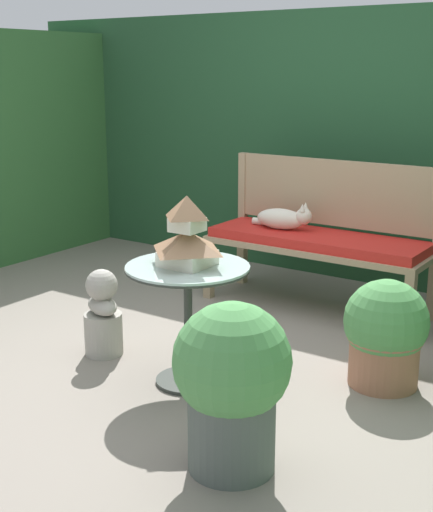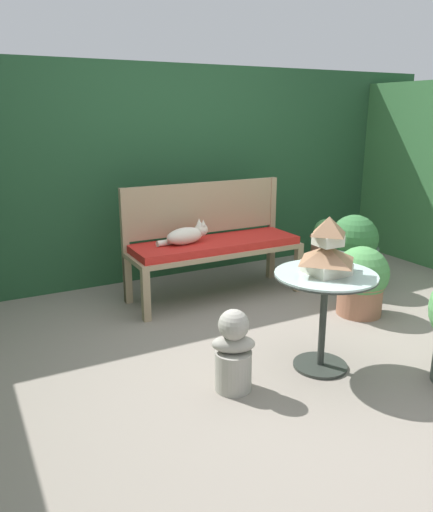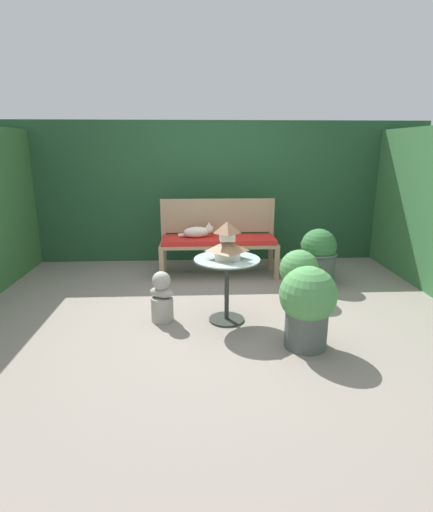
{
  "view_description": "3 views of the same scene",
  "coord_description": "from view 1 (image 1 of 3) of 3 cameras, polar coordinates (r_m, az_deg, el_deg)",
  "views": [
    {
      "loc": [
        2.18,
        -3.08,
        1.61
      ],
      "look_at": [
        -0.13,
        0.29,
        0.52
      ],
      "focal_mm": 50.0,
      "sensor_mm": 36.0,
      "label": 1
    },
    {
      "loc": [
        -1.86,
        -2.57,
        1.59
      ],
      "look_at": [
        -0.1,
        0.76,
        0.5
      ],
      "focal_mm": 35.0,
      "sensor_mm": 36.0,
      "label": 2
    },
    {
      "loc": [
        -0.18,
        -3.95,
        1.66
      ],
      "look_at": [
        0.03,
        0.31,
        0.49
      ],
      "focal_mm": 28.0,
      "sensor_mm": 36.0,
      "label": 3
    }
  ],
  "objects": [
    {
      "name": "ground",
      "position": [
        4.1,
        -0.79,
        -8.2
      ],
      "size": [
        30.0,
        30.0,
        0.0
      ],
      "primitive_type": "plane",
      "color": "gray"
    },
    {
      "name": "foliage_hedge_back",
      "position": [
        5.8,
        12.34,
        8.68
      ],
      "size": [
        6.4,
        0.72,
        2.03
      ],
      "primitive_type": "cube",
      "color": "#234C2D",
      "rests_on": "ground"
    },
    {
      "name": "garden_bench",
      "position": [
        4.85,
        8.04,
        0.88
      ],
      "size": [
        1.53,
        0.51,
        0.52
      ],
      "color": "tan",
      "rests_on": "ground"
    },
    {
      "name": "bench_backrest",
      "position": [
        5.0,
        9.36,
        4.37
      ],
      "size": [
        1.53,
        0.06,
        0.99
      ],
      "color": "tan",
      "rests_on": "ground"
    },
    {
      "name": "cat",
      "position": [
        4.95,
        5.43,
        3.01
      ],
      "size": [
        0.47,
        0.19,
        0.2
      ],
      "rotation": [
        0.0,
        0.0,
        0.14
      ],
      "color": "silver",
      "rests_on": "garden_bench"
    },
    {
      "name": "patio_table",
      "position": [
        3.63,
        -2.31,
        -2.87
      ],
      "size": [
        0.64,
        0.64,
        0.64
      ],
      "color": "#2D332D",
      "rests_on": "ground"
    },
    {
      "name": "pagoda_birdhouse",
      "position": [
        3.56,
        -2.35,
        1.59
      ],
      "size": [
        0.31,
        0.31,
        0.36
      ],
      "color": "silver",
      "rests_on": "patio_table"
    },
    {
      "name": "garden_bust",
      "position": [
        4.13,
        -9.08,
        -4.71
      ],
      "size": [
        0.29,
        0.24,
        0.51
      ],
      "rotation": [
        0.0,
        0.0,
        -0.45
      ],
      "color": "#A39E93",
      "rests_on": "ground"
    },
    {
      "name": "potted_plant_patio_mid",
      "position": [
        2.9,
        1.24,
        -9.98
      ],
      "size": [
        0.48,
        0.48,
        0.71
      ],
      "color": "#4C5651",
      "rests_on": "ground"
    },
    {
      "name": "potted_plant_bench_right",
      "position": [
        3.78,
        13.36,
        -6.02
      ],
      "size": [
        0.44,
        0.44,
        0.57
      ],
      "color": "#9E664C",
      "rests_on": "ground"
    }
  ]
}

